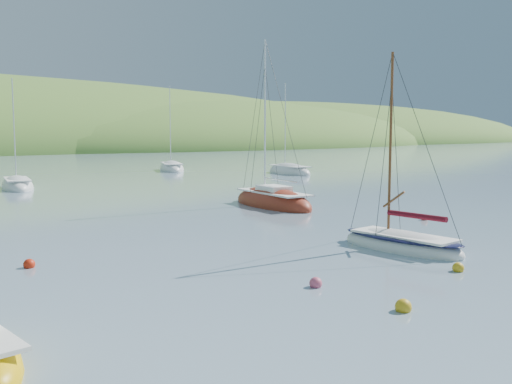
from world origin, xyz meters
TOP-DOWN VIEW (x-y plane):
  - ground at (0.00, 0.00)m, footprint 700.00×700.00m
  - daysailer_white at (4.55, 3.36)m, footprint 2.32×5.95m
  - sloop_red at (9.54, 17.89)m, footprint 3.93×8.60m
  - distant_sloop_a at (-0.51, 41.46)m, footprint 4.11×7.90m
  - distant_sloop_b at (22.59, 53.89)m, footprint 6.20×9.00m
  - distant_sloop_d at (30.88, 39.98)m, footprint 4.56×8.80m
  - mooring_buoys at (-0.43, 2.88)m, footprint 21.89×12.39m

SIDE VIEW (x-z plane):
  - ground at x=0.00m, z-range 0.00..0.00m
  - mooring_buoys at x=-0.43m, z-range -0.12..0.36m
  - distant_sloop_a at x=-0.51m, z-range -5.18..5.55m
  - distant_sloop_d at x=30.88m, z-range -5.79..6.18m
  - distant_sloop_b at x=22.59m, z-range -5.87..6.27m
  - daysailer_white at x=4.55m, z-range -4.32..4.74m
  - sloop_red at x=9.54m, z-range -5.91..6.36m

